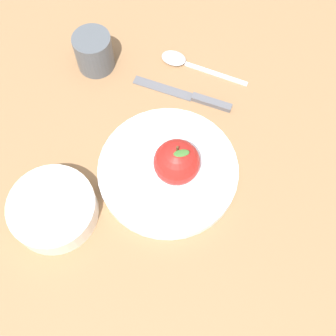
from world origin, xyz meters
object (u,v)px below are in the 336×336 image
dinner_plate (168,170)px  cup (94,50)px  side_bowl (53,208)px  apple (177,162)px  knife (191,96)px  spoon (183,62)px

dinner_plate → cup: size_ratio=3.23×
side_bowl → cup: cup is taller
cup → side_bowl: bearing=-45.2°
apple → knife: size_ratio=0.53×
apple → spoon: (-0.18, 0.15, -0.05)m
side_bowl → knife: size_ratio=0.82×
knife → spoon: bearing=153.3°
apple → knife: (-0.11, 0.12, -0.05)m
cup → spoon: (0.10, 0.13, -0.04)m
dinner_plate → side_bowl: size_ratio=1.70×
knife → cup: bearing=-149.5°
side_bowl → cup: bearing=134.8°
side_bowl → cup: (-0.21, 0.22, 0.02)m
side_bowl → dinner_plate: bearing=75.1°
spoon → apple: bearing=-40.2°
apple → cup: bearing=176.0°
side_bowl → spoon: 0.37m
dinner_plate → cup: bearing=174.3°
dinner_plate → side_bowl: side_bowl is taller
spoon → side_bowl: bearing=-71.4°
side_bowl → cup: 0.30m
dinner_plate → side_bowl: (-0.05, -0.19, 0.01)m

